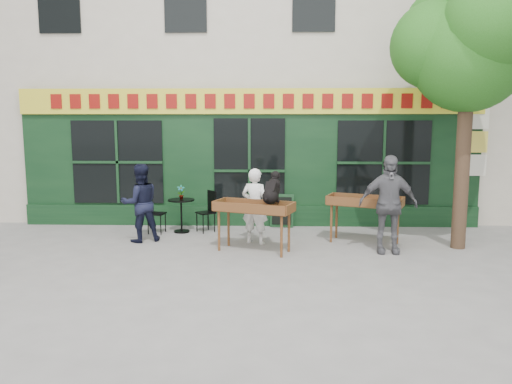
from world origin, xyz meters
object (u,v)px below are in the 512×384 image
man_right (388,204)px  bistro_table (181,209)px  book_cart_center (254,210)px  book_cart_right (365,204)px  man_left (140,203)px  woman (255,206)px  dog (272,187)px

man_right → bistro_table: size_ratio=2.50×
book_cart_center → book_cart_right: size_ratio=1.00×
book_cart_center → man_right: (2.59, 0.00, 0.13)m
book_cart_right → man_left: bearing=-158.1°
woman → man_right: (2.59, -0.65, 0.16)m
woman → man_right: 2.67m
book_cart_right → man_left: size_ratio=0.98×
man_left → book_cart_center: bearing=136.3°
woman → man_left: bearing=18.2°
book_cart_center → woman: woman is taller
woman → book_cart_right: woman is taller
book_cart_center → book_cart_right: bearing=38.5°
man_left → dog: bearing=137.4°
man_left → man_right: bearing=144.9°
book_cart_center → bistro_table: 2.39m
woman → book_cart_center: bearing=110.3°
book_cart_center → dog: (0.35, -0.05, 0.47)m
dog → man_right: man_right is taller
woman → bistro_table: bearing=-9.6°
bistro_table → man_right: bearing=-20.8°
man_left → bistro_table: bearing=-154.6°
bistro_table → book_cart_center: bearing=-43.6°
book_cart_center → bistro_table: bearing=156.7°
dog → woman: (-0.35, 0.70, -0.50)m
dog → book_cart_right: 2.15m
woman → bistro_table: 2.00m
man_right → book_cart_center: bearing=-178.2°
dog → book_cart_right: bearing=42.8°
woman → man_left: size_ratio=0.95×
book_cart_center → bistro_table: size_ratio=2.13×
book_cart_center → dog: size_ratio=2.70×
bistro_table → man_left: (-0.70, -0.90, 0.28)m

